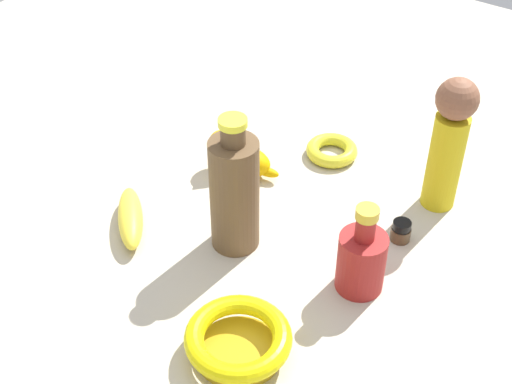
{
  "coord_description": "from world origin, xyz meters",
  "views": [
    {
      "loc": [
        -0.79,
        -0.54,
        0.84
      ],
      "look_at": [
        0.0,
        0.0,
        0.05
      ],
      "focal_mm": 52.51,
      "sensor_mm": 36.0,
      "label": 1
    }
  ],
  "objects_px": {
    "bottle_tall": "(234,192)",
    "person_figure_adult": "(449,140)",
    "bottle_short": "(362,259)",
    "cat_figurine": "(238,155)",
    "nail_polish_jar": "(401,231)",
    "bowl": "(238,341)",
    "banana": "(130,218)",
    "bangle": "(332,150)"
  },
  "relations": [
    {
      "from": "bottle_tall",
      "to": "bottle_short",
      "type": "height_order",
      "value": "bottle_tall"
    },
    {
      "from": "bowl",
      "to": "cat_figurine",
      "type": "xyz_separation_m",
      "value": [
        0.34,
        0.24,
        0.01
      ]
    },
    {
      "from": "bangle",
      "to": "bowl",
      "type": "relative_size",
      "value": 0.64
    },
    {
      "from": "bottle_tall",
      "to": "bangle",
      "type": "height_order",
      "value": "bottle_tall"
    },
    {
      "from": "nail_polish_jar",
      "to": "cat_figurine",
      "type": "distance_m",
      "value": 0.32
    },
    {
      "from": "bottle_tall",
      "to": "nail_polish_jar",
      "type": "height_order",
      "value": "bottle_tall"
    },
    {
      "from": "bottle_tall",
      "to": "cat_figurine",
      "type": "distance_m",
      "value": 0.2
    },
    {
      "from": "bottle_short",
      "to": "cat_figurine",
      "type": "bearing_deg",
      "value": 68.1
    },
    {
      "from": "bangle",
      "to": "cat_figurine",
      "type": "height_order",
      "value": "cat_figurine"
    },
    {
      "from": "person_figure_adult",
      "to": "cat_figurine",
      "type": "relative_size",
      "value": 1.81
    },
    {
      "from": "bangle",
      "to": "bottle_short",
      "type": "xyz_separation_m",
      "value": [
        -0.26,
        -0.2,
        0.04
      ]
    },
    {
      "from": "banana",
      "to": "bangle",
      "type": "relative_size",
      "value": 1.57
    },
    {
      "from": "person_figure_adult",
      "to": "bangle",
      "type": "bearing_deg",
      "value": 86.32
    },
    {
      "from": "banana",
      "to": "bowl",
      "type": "bearing_deg",
      "value": 25.57
    },
    {
      "from": "person_figure_adult",
      "to": "banana",
      "type": "bearing_deg",
      "value": 131.33
    },
    {
      "from": "bottle_short",
      "to": "cat_figurine",
      "type": "xyz_separation_m",
      "value": [
        0.13,
        0.32,
        -0.02
      ]
    },
    {
      "from": "person_figure_adult",
      "to": "cat_figurine",
      "type": "height_order",
      "value": "person_figure_adult"
    },
    {
      "from": "nail_polish_jar",
      "to": "bangle",
      "type": "xyz_separation_m",
      "value": [
        0.13,
        0.21,
        -0.01
      ]
    },
    {
      "from": "nail_polish_jar",
      "to": "bottle_short",
      "type": "bearing_deg",
      "value": 176.86
    },
    {
      "from": "banana",
      "to": "nail_polish_jar",
      "type": "relative_size",
      "value": 4.11
    },
    {
      "from": "cat_figurine",
      "to": "bottle_short",
      "type": "bearing_deg",
      "value": -111.9
    },
    {
      "from": "nail_polish_jar",
      "to": "cat_figurine",
      "type": "relative_size",
      "value": 0.27
    },
    {
      "from": "bangle",
      "to": "cat_figurine",
      "type": "relative_size",
      "value": 0.71
    },
    {
      "from": "person_figure_adult",
      "to": "nail_polish_jar",
      "type": "bearing_deg",
      "value": 174.52
    },
    {
      "from": "bottle_tall",
      "to": "cat_figurine",
      "type": "xyz_separation_m",
      "value": [
        0.15,
        0.1,
        -0.07
      ]
    },
    {
      "from": "banana",
      "to": "cat_figurine",
      "type": "xyz_separation_m",
      "value": [
        0.22,
        -0.06,
        0.02
      ]
    },
    {
      "from": "bottle_tall",
      "to": "person_figure_adult",
      "type": "distance_m",
      "value": 0.36
    },
    {
      "from": "bowl",
      "to": "bottle_short",
      "type": "relative_size",
      "value": 0.96
    },
    {
      "from": "person_figure_adult",
      "to": "bottle_short",
      "type": "bearing_deg",
      "value": 175.73
    },
    {
      "from": "bottle_tall",
      "to": "nail_polish_jar",
      "type": "distance_m",
      "value": 0.28
    },
    {
      "from": "bottle_tall",
      "to": "banana",
      "type": "bearing_deg",
      "value": 113.16
    },
    {
      "from": "nail_polish_jar",
      "to": "bowl",
      "type": "xyz_separation_m",
      "value": [
        -0.34,
        0.08,
        0.01
      ]
    },
    {
      "from": "nail_polish_jar",
      "to": "banana",
      "type": "bearing_deg",
      "value": 120.57
    },
    {
      "from": "banana",
      "to": "bottle_short",
      "type": "bearing_deg",
      "value": 60.84
    },
    {
      "from": "nail_polish_jar",
      "to": "bangle",
      "type": "bearing_deg",
      "value": 56.87
    },
    {
      "from": "nail_polish_jar",
      "to": "bottle_short",
      "type": "xyz_separation_m",
      "value": [
        -0.13,
        0.01,
        0.04
      ]
    },
    {
      "from": "bottle_tall",
      "to": "bottle_short",
      "type": "xyz_separation_m",
      "value": [
        0.03,
        -0.21,
        -0.05
      ]
    },
    {
      "from": "banana",
      "to": "nail_polish_jar",
      "type": "bearing_deg",
      "value": 76.96
    },
    {
      "from": "bowl",
      "to": "cat_figurine",
      "type": "height_order",
      "value": "cat_figurine"
    },
    {
      "from": "bottle_tall",
      "to": "cat_figurine",
      "type": "bearing_deg",
      "value": 33.94
    },
    {
      "from": "nail_polish_jar",
      "to": "cat_figurine",
      "type": "xyz_separation_m",
      "value": [
        -0.0,
        0.32,
        0.02
      ]
    },
    {
      "from": "bottle_short",
      "to": "person_figure_adult",
      "type": "distance_m",
      "value": 0.26
    }
  ]
}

